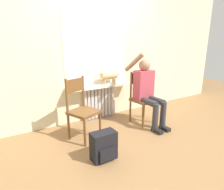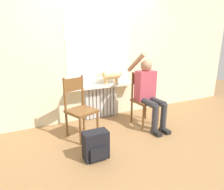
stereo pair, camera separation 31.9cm
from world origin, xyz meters
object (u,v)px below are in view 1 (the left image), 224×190
at_px(cat, 109,76).
at_px(backpack, 104,146).
at_px(person, 147,89).
at_px(chair_right, 142,97).
at_px(chair_left, 82,109).

xyz_separation_m(cat, backpack, (-0.80, -1.17, -0.66)).
xyz_separation_m(person, backpack, (-1.20, -0.56, -0.47)).
height_order(chair_right, cat, cat).
relative_size(chair_left, chair_right, 1.00).
bearing_deg(chair_right, person, -92.73).
distance_m(chair_right, person, 0.21).
xyz_separation_m(chair_left, chair_right, (1.20, 0.00, 0.00)).
bearing_deg(person, backpack, -155.26).
distance_m(person, cat, 0.76).
bearing_deg(chair_left, chair_right, -21.39).
relative_size(chair_left, cat, 1.71).
xyz_separation_m(person, cat, (-0.41, 0.61, 0.19)).
relative_size(cat, backpack, 1.50).
bearing_deg(chair_right, backpack, -154.92).
distance_m(chair_left, backpack, 0.73).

